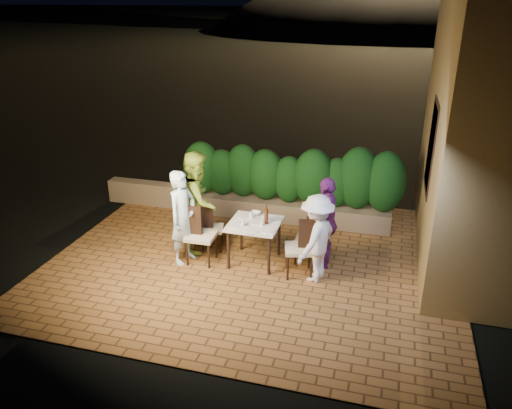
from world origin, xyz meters
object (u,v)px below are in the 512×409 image
at_px(chair_right_front, 299,247).
at_px(chair_right_back, 307,239).
at_px(chair_left_front, 201,235).
at_px(diner_purple, 326,222).
at_px(dining_table, 254,242).
at_px(bowl, 255,213).
at_px(diner_white, 316,238).
at_px(chair_left_back, 212,228).
at_px(parapet_lamp, 181,183).
at_px(beer_bottle, 266,214).
at_px(diner_blue, 183,217).
at_px(diner_green, 198,201).

height_order(chair_right_front, chair_right_back, chair_right_front).
distance_m(chair_left_front, diner_purple, 2.16).
distance_m(dining_table, bowl, 0.53).
bearing_deg(chair_right_front, bowl, -45.94).
bearing_deg(bowl, diner_purple, -4.87).
distance_m(dining_table, diner_purple, 1.29).
distance_m(bowl, diner_purple, 1.28).
distance_m(chair_right_front, diner_purple, 0.65).
xyz_separation_m(chair_left_front, diner_white, (2.01, -0.04, 0.22)).
bearing_deg(chair_left_back, parapet_lamp, 115.08).
xyz_separation_m(diner_purple, parapet_lamp, (-3.40, 1.68, -0.24)).
bearing_deg(beer_bottle, diner_purple, 11.42).
height_order(chair_left_back, diner_white, diner_white).
relative_size(beer_bottle, parapet_lamp, 2.44).
bearing_deg(diner_blue, diner_purple, -61.85).
bearing_deg(beer_bottle, chair_left_back, 167.69).
bearing_deg(dining_table, bowl, 104.03).
relative_size(chair_right_front, diner_green, 0.55).
bearing_deg(chair_right_front, beer_bottle, -36.28).
bearing_deg(diner_green, bowl, -97.13).
xyz_separation_m(chair_left_front, parapet_lamp, (-1.32, 2.16, 0.05)).
height_order(diner_green, diner_purple, diner_green).
xyz_separation_m(dining_table, parapet_lamp, (-2.21, 1.92, 0.20)).
relative_size(chair_right_back, diner_white, 0.59).
xyz_separation_m(chair_right_back, diner_purple, (0.31, -0.02, 0.37)).
bearing_deg(beer_bottle, chair_right_front, -21.80).
distance_m(diner_blue, diner_green, 0.58).
height_order(chair_right_front, parapet_lamp, chair_right_front).
bearing_deg(chair_left_front, bowl, 34.33).
bearing_deg(dining_table, chair_left_back, 163.07).
distance_m(diner_green, parapet_lamp, 1.99).
bearing_deg(diner_white, chair_left_back, -85.86).
relative_size(dining_table, diner_green, 0.47).
height_order(chair_left_back, parapet_lamp, chair_left_back).
bearing_deg(diner_blue, chair_right_front, -72.23).
xyz_separation_m(chair_right_front, diner_purple, (0.36, 0.45, 0.30)).
bearing_deg(chair_left_back, bowl, -8.56).
xyz_separation_m(diner_blue, diner_green, (0.06, 0.57, 0.09)).
height_order(chair_left_back, chair_right_back, chair_right_back).
bearing_deg(bowl, beer_bottle, -47.14).
bearing_deg(diner_purple, diner_blue, -79.82).
distance_m(bowl, chair_left_back, 0.87).
bearing_deg(chair_left_front, beer_bottle, 12.58).
relative_size(chair_left_front, chair_right_front, 1.03).
xyz_separation_m(chair_right_front, diner_white, (0.29, -0.07, 0.24)).
bearing_deg(diner_green, dining_table, -114.33).
bearing_deg(diner_white, chair_left_front, -71.55).
bearing_deg(diner_blue, dining_table, -60.47).
bearing_deg(diner_green, beer_bottle, -111.02).
height_order(bowl, diner_purple, diner_purple).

